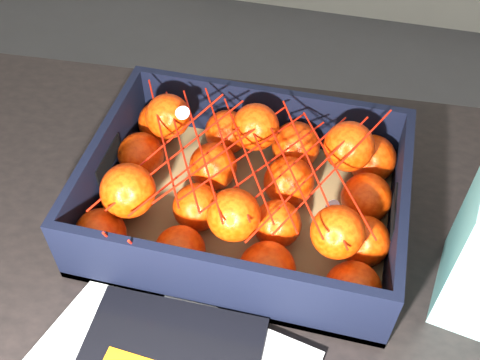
# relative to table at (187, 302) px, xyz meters

# --- Properties ---
(table) EXTENTS (1.25, 0.87, 0.75)m
(table) POSITION_rel_table_xyz_m (0.00, 0.00, 0.00)
(table) COLOR black
(table) RESTS_ON ground
(produce_crate) EXTENTS (0.42, 0.32, 0.11)m
(produce_crate) POSITION_rel_table_xyz_m (0.06, 0.10, 0.13)
(produce_crate) COLOR olive
(produce_crate) RESTS_ON table
(clementine_heap) EXTENTS (0.40, 0.30, 0.13)m
(clementine_heap) POSITION_rel_table_xyz_m (0.06, 0.10, 0.16)
(clementine_heap) COLOR red
(clementine_heap) RESTS_ON produce_crate
(mesh_net) EXTENTS (0.35, 0.28, 0.10)m
(mesh_net) POSITION_rel_table_xyz_m (0.06, 0.10, 0.22)
(mesh_net) COLOR #B31306
(mesh_net) RESTS_ON clementine_heap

